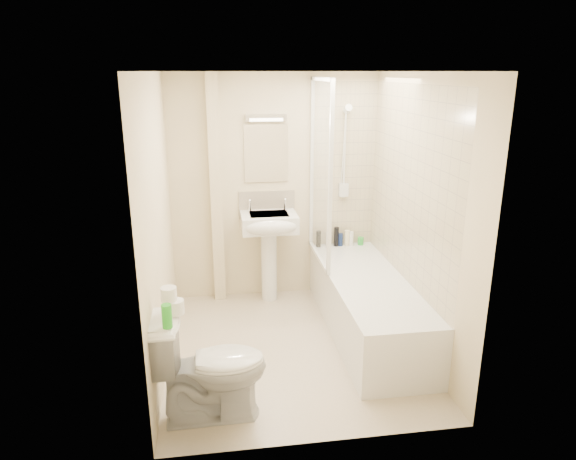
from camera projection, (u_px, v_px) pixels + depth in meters
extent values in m
plane|color=beige|center=(292.00, 348.00, 4.65)|extent=(2.50, 2.50, 0.00)
cube|color=beige|center=(274.00, 189.00, 5.48)|extent=(2.20, 0.02, 2.40)
cube|color=beige|center=(158.00, 226.00, 4.14)|extent=(0.02, 2.50, 2.40)
cube|color=beige|center=(418.00, 216.00, 4.45)|extent=(0.02, 2.50, 2.40)
cube|color=white|center=(293.00, 71.00, 3.94)|extent=(2.20, 2.50, 0.02)
cube|color=beige|center=(344.00, 166.00, 5.50)|extent=(0.70, 0.01, 1.75)
cube|color=beige|center=(409.00, 186.00, 4.57)|extent=(0.01, 2.10, 1.75)
cube|color=beige|center=(216.00, 192.00, 5.33)|extent=(0.12, 0.12, 2.40)
cube|color=beige|center=(267.00, 205.00, 5.51)|extent=(0.60, 0.02, 0.30)
cube|color=white|center=(266.00, 153.00, 5.34)|extent=(0.46, 0.01, 0.60)
cube|color=silver|center=(266.00, 117.00, 5.21)|extent=(0.42, 0.07, 0.07)
cube|color=white|center=(367.00, 305.00, 4.86)|extent=(0.70, 2.10, 0.55)
cube|color=white|center=(368.00, 284.00, 4.80)|extent=(0.56, 1.96, 0.05)
cube|color=white|center=(320.00, 172.00, 5.03)|extent=(0.01, 0.90, 1.80)
cube|color=white|center=(312.00, 165.00, 5.44)|extent=(0.04, 0.04, 1.80)
cube|color=white|center=(330.00, 182.00, 4.61)|extent=(0.04, 0.04, 1.80)
cube|color=white|center=(322.00, 79.00, 4.77)|extent=(0.04, 0.90, 0.04)
cube|color=white|center=(319.00, 256.00, 5.29)|extent=(0.04, 0.90, 0.03)
cylinder|color=white|center=(345.00, 155.00, 5.44)|extent=(0.02, 0.02, 0.90)
cylinder|color=white|center=(343.00, 196.00, 5.58)|extent=(0.05, 0.05, 0.02)
cylinder|color=white|center=(346.00, 112.00, 5.31)|extent=(0.05, 0.05, 0.02)
cylinder|color=white|center=(348.00, 109.00, 5.24)|extent=(0.08, 0.11, 0.11)
cube|color=white|center=(344.00, 190.00, 5.55)|extent=(0.10, 0.05, 0.14)
cylinder|color=white|center=(343.00, 151.00, 5.40)|extent=(0.01, 0.13, 0.84)
cylinder|color=white|center=(269.00, 266.00, 5.54)|extent=(0.17, 0.17, 0.78)
cube|color=white|center=(269.00, 222.00, 5.37)|extent=(0.58, 0.45, 0.18)
ellipsoid|color=white|center=(271.00, 227.00, 5.21)|extent=(0.58, 0.25, 0.18)
cube|color=silver|center=(269.00, 216.00, 5.35)|extent=(0.40, 0.29, 0.04)
cylinder|color=white|center=(250.00, 207.00, 5.40)|extent=(0.03, 0.03, 0.10)
cylinder|color=white|center=(285.00, 205.00, 5.46)|extent=(0.03, 0.03, 0.10)
sphere|color=white|center=(250.00, 201.00, 5.38)|extent=(0.04, 0.04, 0.04)
sphere|color=white|center=(285.00, 200.00, 5.44)|extent=(0.04, 0.04, 0.04)
cylinder|color=black|center=(319.00, 239.00, 5.62)|extent=(0.05, 0.05, 0.18)
cylinder|color=white|center=(328.00, 239.00, 5.64)|extent=(0.05, 0.05, 0.16)
cylinder|color=black|center=(336.00, 237.00, 5.65)|extent=(0.05, 0.05, 0.21)
cylinder|color=navy|center=(340.00, 240.00, 5.66)|extent=(0.06, 0.06, 0.14)
cylinder|color=#F7EEBF|center=(347.00, 238.00, 5.67)|extent=(0.06, 0.06, 0.17)
cylinder|color=white|center=(351.00, 238.00, 5.68)|extent=(0.05, 0.05, 0.15)
cylinder|color=green|center=(361.00, 241.00, 5.70)|extent=(0.06, 0.06, 0.09)
imported|color=white|center=(210.00, 366.00, 3.63)|extent=(0.48, 0.80, 0.80)
cylinder|color=white|center=(176.00, 307.00, 3.52)|extent=(0.12, 0.12, 0.10)
cylinder|color=white|center=(169.00, 294.00, 3.49)|extent=(0.11, 0.11, 0.10)
cylinder|color=green|center=(167.00, 316.00, 3.32)|extent=(0.07, 0.07, 0.16)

